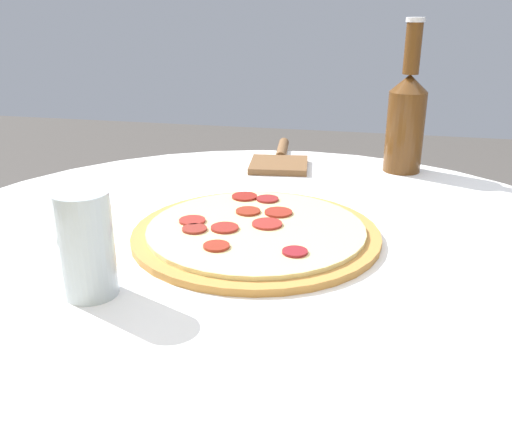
# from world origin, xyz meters

# --- Properties ---
(table) EXTENTS (1.04, 1.04, 0.72)m
(table) POSITION_xyz_m (0.00, 0.00, 0.54)
(table) COLOR white
(table) RESTS_ON ground_plane
(pizza) EXTENTS (0.34, 0.34, 0.02)m
(pizza) POSITION_xyz_m (0.01, -0.04, 0.73)
(pizza) COLOR #B77F3D
(pizza) RESTS_ON table
(beer_bottle) EXTENTS (0.07, 0.07, 0.28)m
(beer_bottle) POSITION_xyz_m (-0.19, -0.42, 0.82)
(beer_bottle) COLOR #563314
(beer_bottle) RESTS_ON table
(pizza_paddle) EXTENTS (0.12, 0.25, 0.02)m
(pizza_paddle) POSITION_xyz_m (0.05, -0.42, 0.72)
(pizza_paddle) COLOR brown
(pizza_paddle) RESTS_ON table
(drinking_glass) EXTENTS (0.06, 0.06, 0.12)m
(drinking_glass) POSITION_xyz_m (0.16, 0.16, 0.78)
(drinking_glass) COLOR #ADBCC6
(drinking_glass) RESTS_ON table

